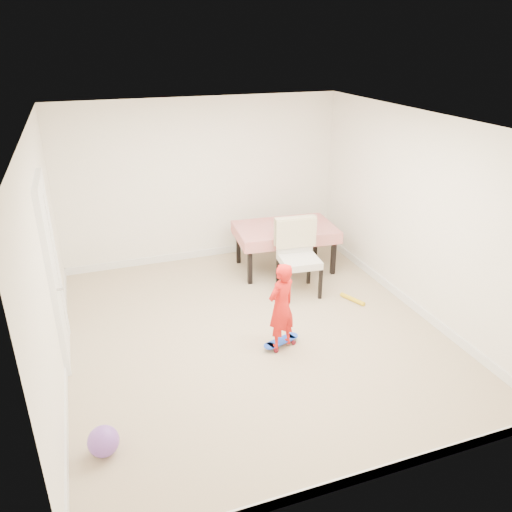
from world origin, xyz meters
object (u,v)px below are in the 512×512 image
object	(u,v)px
dining_chair	(299,259)
child	(281,309)
dining_table	(285,248)
balloon	(103,441)
skateboard	(281,343)

from	to	relation	value
dining_chair	child	bearing A→B (deg)	-116.87
dining_table	child	world-z (taller)	child
balloon	child	bearing A→B (deg)	25.45
dining_table	skateboard	bearing A→B (deg)	-108.76
dining_chair	child	world-z (taller)	dining_chair
child	balloon	distance (m)	2.36
skateboard	balloon	world-z (taller)	balloon
dining_chair	balloon	xyz separation A→B (m)	(-2.87, -2.22, -0.40)
skateboard	balloon	bearing A→B (deg)	-171.71
dining_table	dining_chair	world-z (taller)	dining_chair
dining_table	balloon	xyz separation A→B (m)	(-3.00, -3.06, -0.22)
skateboard	dining_chair	bearing A→B (deg)	39.74
skateboard	balloon	size ratio (longest dim) A/B	1.77
dining_chair	skateboard	distance (m)	1.48
dining_table	balloon	bearing A→B (deg)	-129.76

